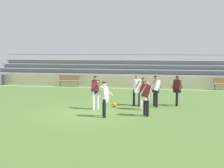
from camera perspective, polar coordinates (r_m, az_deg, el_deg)
The scene contains 14 objects.
ground_plane at distance 15.03m, azimuth -4.03°, elevation -5.37°, with size 160.00×160.00×0.00m, color #4C6B30.
field_line_sideline at distance 24.70m, azimuth 2.11°, elevation -0.79°, with size 44.00×0.12×0.01m, color white.
sideline_wall at distance 25.92m, azimuth 2.58°, elevation 0.55°, with size 48.00×0.16×0.91m, color beige.
bleacher_stand at distance 28.73m, azimuth 1.25°, elevation 2.39°, with size 23.87×3.64×2.57m.
bench_centre_sideline at distance 26.37m, azimuth -7.73°, elevation 0.79°, with size 1.80×0.40×0.90m.
trash_bin at distance 28.82m, azimuth -18.78°, elevation 0.76°, with size 0.53×0.53×0.88m, color #3D424C.
player_white_on_ball at distance 17.11m, azimuth 4.50°, elevation -0.64°, with size 0.48×0.70×1.65m.
player_dark_challenging at distance 15.97m, azimuth -3.00°, elevation -0.96°, with size 0.45×0.59×1.71m.
player_white_wide_right at distance 16.78m, azimuth 7.89°, elevation -0.75°, with size 0.72×0.54×1.67m.
player_dark_pressing_high at distance 14.41m, azimuth 6.22°, elevation -1.88°, with size 0.60×0.48×1.67m.
player_dark_trailing_run at distance 15.92m, azimuth 5.68°, elevation -1.20°, with size 0.66×0.47×1.63m.
player_white_dropping_back at distance 14.16m, azimuth -1.45°, elevation -2.17°, with size 0.76×0.49×1.61m.
player_dark_overlapping at distance 17.31m, azimuth 11.69°, elevation -0.68°, with size 0.62×0.46×1.64m.
soccer_ball at distance 16.68m, azimuth 0.49°, elevation -3.82°, with size 0.22×0.22×0.22m, color orange.
Camera 1 is at (3.91, -14.20, 3.02)m, focal length 50.62 mm.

